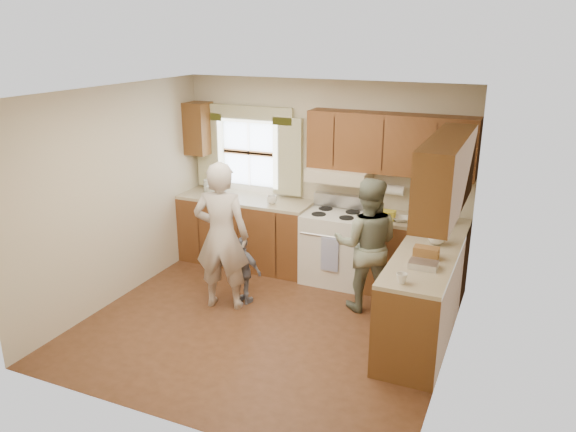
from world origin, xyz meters
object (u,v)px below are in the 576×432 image
at_px(woman_left, 222,236).
at_px(child, 243,271).
at_px(stove, 335,246).
at_px(woman_right, 367,245).

distance_m(woman_left, child, 0.51).
relative_size(woman_left, child, 2.11).
height_order(woman_left, child, woman_left).
bearing_deg(woman_left, stove, -142.28).
bearing_deg(stove, woman_right, -45.77).
bearing_deg(child, woman_right, -154.71).
distance_m(stove, woman_left, 1.58).
distance_m(woman_left, woman_right, 1.64).
height_order(stove, woman_right, woman_right).
height_order(woman_right, child, woman_right).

